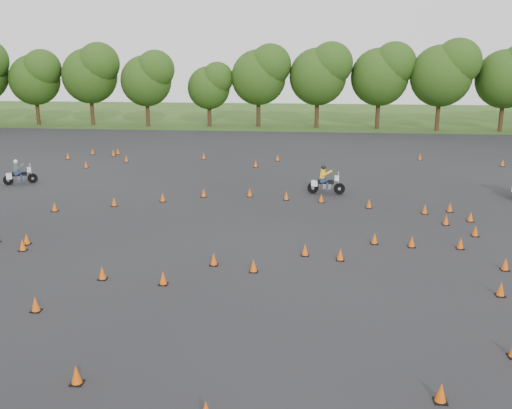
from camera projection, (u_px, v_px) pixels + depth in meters
The scene contains 6 objects.
ground at pixel (245, 262), 21.57m from camera, with size 140.00×140.00×0.00m, color #2D5119.
asphalt_pad at pixel (260, 218), 27.33m from camera, with size 62.00×62.00×0.00m, color black.
treeline at pixel (319, 86), 53.90m from camera, with size 87.18×32.31×10.85m.
traffic_cones at pixel (260, 214), 27.15m from camera, with size 36.77×32.86×0.45m.
rider_grey at pixel (20, 172), 34.22m from camera, with size 1.94×0.60×1.50m, color #424649, non-canonical shape.
rider_yellow at pixel (326, 180), 31.77m from camera, with size 2.09×0.64×1.62m, color #EDA515, non-canonical shape.
Camera 1 is at (2.44, -20.13, 7.67)m, focal length 40.00 mm.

